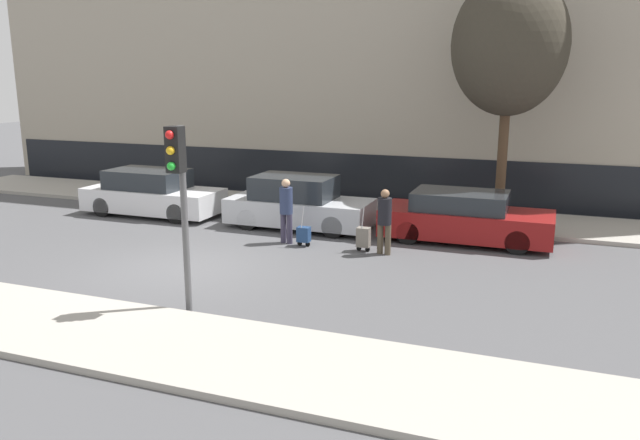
# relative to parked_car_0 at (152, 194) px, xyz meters

# --- Properties ---
(ground_plane) EXTENTS (80.00, 80.00, 0.00)m
(ground_plane) POSITION_rel_parked_car_0_xyz_m (3.97, -4.47, -0.66)
(ground_plane) COLOR #4C4C4F
(sidewalk_near) EXTENTS (28.00, 2.50, 0.12)m
(sidewalk_near) POSITION_rel_parked_car_0_xyz_m (3.97, -8.22, -0.60)
(sidewalk_near) COLOR #A39E93
(sidewalk_near) RESTS_ON ground_plane
(sidewalk_far) EXTENTS (28.00, 3.00, 0.12)m
(sidewalk_far) POSITION_rel_parked_car_0_xyz_m (3.97, 2.53, -0.60)
(sidewalk_far) COLOR #A39E93
(sidewalk_far) RESTS_ON ground_plane
(parked_car_0) EXTENTS (4.33, 1.74, 1.42)m
(parked_car_0) POSITION_rel_parked_car_0_xyz_m (0.00, 0.00, 0.00)
(parked_car_0) COLOR silver
(parked_car_0) RESTS_ON ground_plane
(parked_car_1) EXTENTS (4.12, 1.73, 1.49)m
(parked_car_1) POSITION_rel_parked_car_0_xyz_m (4.93, 0.07, 0.02)
(parked_car_1) COLOR #B7BABF
(parked_car_1) RESTS_ON ground_plane
(parked_car_2) EXTENTS (4.38, 1.80, 1.32)m
(parked_car_2) POSITION_rel_parked_car_0_xyz_m (9.62, 0.20, -0.04)
(parked_car_2) COLOR maroon
(parked_car_2) RESTS_ON ground_plane
(pedestrian_left) EXTENTS (0.34, 0.34, 1.70)m
(pedestrian_left) POSITION_rel_parked_car_0_xyz_m (5.31, -1.64, 0.30)
(pedestrian_left) COLOR #383347
(pedestrian_left) RESTS_ON ground_plane
(trolley_left) EXTENTS (0.34, 0.29, 1.05)m
(trolley_left) POSITION_rel_parked_car_0_xyz_m (5.85, -1.77, -0.35)
(trolley_left) COLOR navy
(trolley_left) RESTS_ON ground_plane
(pedestrian_right) EXTENTS (0.35, 0.34, 1.62)m
(pedestrian_right) POSITION_rel_parked_car_0_xyz_m (7.96, -1.75, 0.25)
(pedestrian_right) COLOR #4C4233
(pedestrian_right) RESTS_ON ground_plane
(trolley_right) EXTENTS (0.34, 0.29, 1.15)m
(trolley_right) POSITION_rel_parked_car_0_xyz_m (7.42, -1.68, -0.30)
(trolley_right) COLOR slate
(trolley_right) RESTS_ON ground_plane
(traffic_light) EXTENTS (0.28, 0.47, 3.43)m
(traffic_light) POSITION_rel_parked_car_0_xyz_m (5.57, -6.84, 1.79)
(traffic_light) COLOR #515154
(traffic_light) RESTS_ON ground_plane
(parked_bicycle) EXTENTS (1.77, 0.06, 0.96)m
(parked_bicycle) POSITION_rel_parked_car_0_xyz_m (4.20, 2.31, -0.17)
(parked_bicycle) COLOR black
(parked_bicycle) RESTS_ON sidewalk_far
(bare_tree_near_crossing) EXTENTS (3.17, 3.17, 6.92)m
(bare_tree_near_crossing) POSITION_rel_parked_car_0_xyz_m (10.30, 2.37, 4.41)
(bare_tree_near_crossing) COLOR #4C3826
(bare_tree_near_crossing) RESTS_ON sidewalk_far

